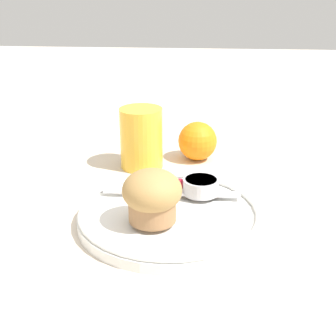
# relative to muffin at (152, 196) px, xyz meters

# --- Properties ---
(ground_plane) EXTENTS (3.00, 3.00, 0.00)m
(ground_plane) POSITION_rel_muffin_xyz_m (0.02, 0.04, -0.05)
(ground_plane) COLOR beige
(plate) EXTENTS (0.24, 0.24, 0.02)m
(plate) POSITION_rel_muffin_xyz_m (0.02, 0.03, -0.04)
(plate) COLOR white
(plate) RESTS_ON ground_plane
(muffin) EXTENTS (0.07, 0.07, 0.07)m
(muffin) POSITION_rel_muffin_xyz_m (0.00, 0.00, 0.00)
(muffin) COLOR #9E7047
(muffin) RESTS_ON plate
(cream_ramekin) EXTENTS (0.05, 0.05, 0.02)m
(cream_ramekin) POSITION_rel_muffin_xyz_m (0.06, 0.08, -0.02)
(cream_ramekin) COLOR silver
(cream_ramekin) RESTS_ON plate
(berry_pair) EXTENTS (0.03, 0.02, 0.02)m
(berry_pair) POSITION_rel_muffin_xyz_m (0.04, 0.09, -0.03)
(berry_pair) COLOR #B7192D
(berry_pair) RESTS_ON plate
(butter_knife) EXTENTS (0.19, 0.02, 0.00)m
(butter_knife) POSITION_rel_muffin_xyz_m (0.02, 0.08, -0.03)
(butter_knife) COLOR silver
(butter_knife) RESTS_ON plate
(orange_fruit) EXTENTS (0.07, 0.07, 0.07)m
(orange_fruit) POSITION_rel_muffin_xyz_m (0.05, 0.26, -0.02)
(orange_fruit) COLOR orange
(orange_fruit) RESTS_ON ground_plane
(juice_glass) EXTENTS (0.07, 0.07, 0.10)m
(juice_glass) POSITION_rel_muffin_xyz_m (-0.04, 0.22, -0.00)
(juice_glass) COLOR gold
(juice_glass) RESTS_ON ground_plane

